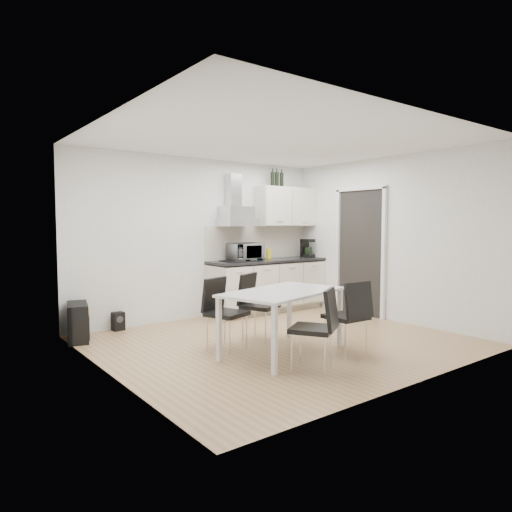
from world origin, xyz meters
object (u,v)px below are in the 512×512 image
at_px(dining_table, 283,297).
at_px(guitar_amp, 78,322).
at_px(chair_far_left, 227,314).
at_px(chair_near_left, 312,330).
at_px(floor_speaker, 118,321).
at_px(kitchenette, 269,264).
at_px(chair_near_right, 346,318).
at_px(chair_far_right, 260,307).

relative_size(dining_table, guitar_amp, 2.64).
distance_m(dining_table, chair_far_left, 0.72).
bearing_deg(dining_table, chair_near_left, -121.32).
bearing_deg(floor_speaker, kitchenette, -7.77).
xyz_separation_m(guitar_amp, floor_speaker, (0.64, 0.25, -0.12)).
xyz_separation_m(chair_near_right, floor_speaker, (-1.69, 2.82, -0.31)).
bearing_deg(dining_table, chair_near_right, -56.65).
xyz_separation_m(dining_table, chair_far_left, (-0.46, 0.50, -0.24)).
distance_m(kitchenette, floor_speaker, 2.75).
relative_size(guitar_amp, floor_speaker, 2.41).
distance_m(dining_table, floor_speaker, 2.65).
relative_size(chair_far_right, chair_near_right, 1.00).
bearing_deg(dining_table, chair_far_left, 117.87).
bearing_deg(chair_far_left, chair_far_right, 174.38).
height_order(chair_far_left, floor_speaker, chair_far_left).
distance_m(dining_table, chair_far_right, 0.71).
height_order(chair_far_right, chair_near_left, same).
height_order(dining_table, chair_near_right, chair_near_right).
bearing_deg(chair_far_left, guitar_amp, -69.12).
bearing_deg(chair_far_left, chair_near_right, 116.47).
relative_size(dining_table, chair_far_left, 1.91).
bearing_deg(chair_near_right, floor_speaker, 123.39).
height_order(dining_table, chair_near_left, chair_near_left).
bearing_deg(chair_far_right, floor_speaker, -76.34).
relative_size(chair_near_left, guitar_amp, 1.38).
bearing_deg(guitar_amp, floor_speaker, 35.60).
bearing_deg(chair_far_right, dining_table, 51.70).
relative_size(kitchenette, chair_far_right, 2.86).
height_order(chair_far_right, guitar_amp, chair_far_right).
distance_m(dining_table, guitar_amp, 2.77).
relative_size(kitchenette, chair_far_left, 2.86).
bearing_deg(guitar_amp, kitchenette, 15.59).
bearing_deg(chair_far_left, dining_table, 113.62).
relative_size(dining_table, chair_far_right, 1.91).
relative_size(kitchenette, guitar_amp, 3.95).
height_order(chair_far_right, chair_near_right, same).
distance_m(chair_far_right, floor_speaker, 2.15).
bearing_deg(kitchenette, chair_near_left, -121.02).
distance_m(kitchenette, chair_far_left, 2.61).
bearing_deg(chair_near_left, kitchenette, 26.46).
xyz_separation_m(dining_table, floor_speaker, (-1.14, 2.33, -0.54)).
height_order(dining_table, chair_far_left, chair_far_left).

